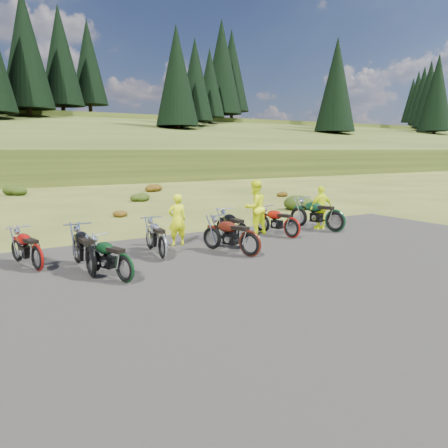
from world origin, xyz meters
TOP-DOWN VIEW (x-y plane):
  - ground at (0.00, 0.00)m, footprint 300.00×300.00m
  - gravel_pad at (0.00, -2.00)m, footprint 20.00×12.00m
  - hill_slope at (0.00, 50.00)m, footprint 300.00×45.97m
  - conifer_23 at (3.00, 62.00)m, footprint 7.48×7.48m
  - conifer_24 at (9.00, 68.00)m, footprint 7.04×7.04m
  - conifer_25 at (15.00, 74.00)m, footprint 6.60×6.60m
  - conifer_26 at (21.00, 49.00)m, footprint 6.16×6.16m
  - conifer_27 at (27.00, 55.00)m, footprint 5.72×5.72m
  - conifer_28 at (33.00, 61.00)m, footprint 5.28×5.28m
  - conifer_29 at (39.00, 67.00)m, footprint 7.92×7.92m
  - conifer_30 at (45.00, 73.00)m, footprint 7.48×7.48m
  - conifer_31 at (51.00, 48.00)m, footprint 7.04×7.04m
  - conifer_32 at (57.00, 54.00)m, footprint 6.60×6.60m
  - conifer_33 at (63.00, 60.00)m, footprint 6.16×6.16m
  - conifer_34 at (69.00, 66.00)m, footprint 5.72×5.72m
  - conifer_35 at (75.00, 72.00)m, footprint 5.28×5.28m
  - conifer_36 at (81.00, 78.00)m, footprint 7.92×7.92m
  - conifer_37 at (87.00, 53.00)m, footprint 7.48×7.48m
  - conifer_38 at (93.00, 59.00)m, footprint 7.04×7.04m
  - conifer_39 at (99.00, 65.00)m, footprint 6.60×6.60m
  - conifer_40 at (105.00, 71.00)m, footprint 6.16×6.16m
  - conifer_41 at (111.00, 77.00)m, footprint 5.72×5.72m
  - shrub_3 at (-3.30, 21.90)m, footprint 1.56×1.56m
  - shrub_4 at (-0.40, 9.20)m, footprint 0.77×0.77m
  - shrub_5 at (2.50, 14.50)m, footprint 1.03×1.03m
  - shrub_6 at (5.40, 19.80)m, footprint 1.30×1.30m
  - shrub_7 at (8.30, 7.10)m, footprint 1.56×1.56m
  - shrub_8 at (11.20, 12.40)m, footprint 0.77×0.77m
  - motorcycle_0 at (-3.85, 0.22)m, footprint 0.72×2.16m
  - motorcycle_1 at (-4.86, 1.42)m, footprint 1.11×2.01m
  - motorcycle_2 at (-3.32, -0.60)m, footprint 1.18×1.99m
  - motorcycle_3 at (-1.77, 0.91)m, footprint 0.88×2.05m
  - motorcycle_4 at (0.44, -0.03)m, footprint 1.37×2.20m
  - motorcycle_5 at (0.93, 1.11)m, footprint 0.80×2.11m
  - motorcycle_6 at (3.13, 1.42)m, footprint 1.07×2.06m
  - motorcycle_7 at (5.17, 1.47)m, footprint 1.42×2.44m
  - person_middle at (-0.67, 2.36)m, footprint 0.62×0.44m
  - person_right_a at (2.42, 2.61)m, footprint 1.03×0.86m
  - person_right_b at (5.18, 2.23)m, footprint 0.98×0.49m

SIDE VIEW (x-z plane):
  - ground at x=0.00m, z-range 0.00..0.00m
  - gravel_pad at x=0.00m, z-range -0.02..0.02m
  - hill_slope at x=0.00m, z-range -4.69..4.69m
  - motorcycle_0 at x=-3.85m, z-range -0.57..0.57m
  - motorcycle_1 at x=-4.86m, z-range -0.50..0.50m
  - motorcycle_2 at x=-3.32m, z-range -0.50..0.50m
  - motorcycle_3 at x=-1.77m, z-range -0.52..0.52m
  - motorcycle_4 at x=0.44m, z-range -0.55..0.55m
  - motorcycle_5 at x=0.93m, z-range -0.54..0.54m
  - motorcycle_6 at x=3.13m, z-range -0.51..0.51m
  - motorcycle_7 at x=5.17m, z-range -0.61..0.61m
  - shrub_4 at x=-0.40m, z-range 0.00..0.45m
  - shrub_8 at x=11.20m, z-range 0.00..0.45m
  - shrub_5 at x=2.50m, z-range 0.00..0.61m
  - shrub_6 at x=5.40m, z-range 0.00..0.77m
  - shrub_3 at x=-3.30m, z-range 0.00..0.92m
  - shrub_7 at x=8.30m, z-range 0.00..0.92m
  - person_middle at x=-0.67m, z-range 0.00..1.61m
  - person_right_b at x=5.18m, z-range 0.00..1.62m
  - person_right_a at x=2.42m, z-range 0.00..1.91m
  - conifer_26 at x=21.00m, z-range 5.37..21.37m
  - conifer_27 at x=27.00m, z-range 6.56..21.56m
  - conifer_31 at x=51.00m, z-range 5.18..23.18m
  - conifer_28 at x=33.00m, z-range 7.76..21.76m
  - conifer_32 at x=57.00m, z-range 6.37..23.37m
  - conifer_33 at x=63.00m, z-range 7.56..23.56m
  - conifer_37 at x=87.00m, z-range 6.17..25.17m
  - conifer_34 at x=69.00m, z-range 8.76..23.76m
  - conifer_38 at x=93.00m, z-range 7.37..25.37m
  - conifer_35 at x=75.00m, z-range 9.95..23.95m
  - conifer_39 at x=99.00m, z-range 8.56..25.56m
  - conifer_23 at x=3.00m, z-range 7.97..26.97m
  - conifer_41 at x=111.00m, z-range 10.15..25.15m
  - conifer_40 at x=105.00m, z-range 9.76..25.76m
  - conifer_24 at x=9.00m, z-range 9.16..27.16m
  - conifer_25 at x=15.00m, z-range 10.16..27.16m
  - conifer_29 at x=39.00m, z-range 8.97..28.97m
  - conifer_30 at x=45.00m, z-range 10.16..29.16m
  - conifer_36 at x=81.00m, z-range 10.16..30.16m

